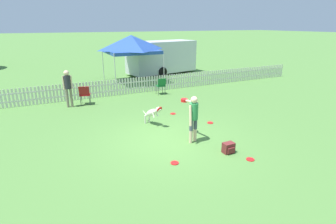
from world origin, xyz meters
The scene contains 14 objects.
ground_plane centered at (0.00, 0.00, 0.00)m, with size 240.00×240.00×0.00m, color #4C7A38.
handler_person centered at (0.63, -0.36, 0.96)m, with size 0.44×1.01×1.54m.
leaping_dog centered at (0.02, 1.55, 0.49)m, with size 0.50×1.10×0.83m.
frisbee_near_handler centered at (-0.55, -1.41, 0.01)m, with size 0.23×0.23×0.02m.
frisbee_near_dog centered at (2.12, 0.75, 0.01)m, with size 0.23×0.23×0.02m.
frisbee_midfield centered at (1.30, 2.35, 0.01)m, with size 0.23×0.23×0.02m.
frisbee_far_scatter centered at (1.48, -2.17, 0.01)m, with size 0.23×0.23×0.02m.
backpack_on_grass centered at (1.19, -1.55, 0.16)m, with size 0.34×0.27×0.32m.
picket_fence centered at (0.00, 6.42, 0.44)m, with size 24.64×0.04×0.88m.
folding_chair_blue_left centered at (-1.85, 5.35, 0.56)m, with size 0.59×0.60×0.93m.
folding_chair_center centered at (2.20, 5.55, 0.54)m, with size 0.48×0.50×0.90m.
canopy_tent_main centered at (1.85, 9.33, 2.44)m, with size 3.16×3.16×3.00m.
spectator_standing centered at (-2.54, 5.32, 1.04)m, with size 0.41×0.27×1.71m.
equipment_trailer centered at (4.86, 11.30, 1.29)m, with size 6.14×2.96×2.44m.
Camera 1 is at (-3.51, -7.10, 3.67)m, focal length 28.00 mm.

